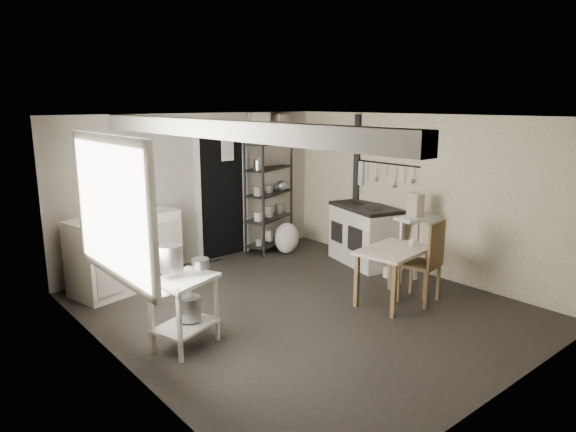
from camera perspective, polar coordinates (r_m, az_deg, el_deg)
floor at (r=6.38m, az=1.76°, el=-10.15°), size 5.00×5.00×0.00m
ceiling at (r=5.89m, az=1.91°, el=10.98°), size 5.00×5.00×0.00m
wall_back at (r=8.03m, az=-10.15°, el=2.96°), size 4.50×0.02×2.30m
wall_front at (r=4.55m, az=23.41°, el=-5.25°), size 4.50×0.02×2.30m
wall_left at (r=4.87m, az=-18.36°, el=-3.70°), size 0.02×5.00×2.30m
wall_right at (r=7.69m, az=14.45°, el=2.33°), size 0.02×5.00×2.30m
window at (r=4.98m, az=-19.18°, el=0.74°), size 0.12×1.76×1.28m
doorway at (r=8.26m, az=-7.31°, el=2.26°), size 0.96×0.10×2.08m
ceiling_beam at (r=5.17m, az=-8.20°, el=9.54°), size 0.18×5.00×0.18m
wallpaper_panel at (r=7.68m, az=14.41°, el=2.32°), size 0.01×5.00×2.30m
utensil_rail at (r=7.94m, az=10.83°, el=5.74°), size 0.06×1.20×0.44m
prep_table at (r=5.38m, az=-11.38°, el=-10.20°), size 0.76×0.65×0.74m
stockpot at (r=5.25m, az=-12.98°, el=-4.60°), size 0.33×0.33×0.27m
saucepan at (r=5.33m, az=-9.69°, el=-5.22°), size 0.23×0.23×0.10m
bucket at (r=5.46m, az=-10.82°, el=-10.03°), size 0.24×0.24×0.25m
base_cabinets at (r=7.24m, az=-17.56°, el=-4.10°), size 1.63×0.98×1.00m
mixing_bowl at (r=7.07m, az=-16.62°, el=-0.27°), size 0.35×0.35×0.07m
counter_cup at (r=6.88m, az=-19.84°, el=-0.74°), size 0.16×0.16×0.10m
shelf_rack at (r=8.60m, az=-2.13°, el=2.42°), size 1.06×0.73×2.09m
shelf_jar at (r=8.34m, az=-3.32°, el=5.00°), size 0.10×0.10×0.19m
storage_box_a at (r=8.35m, az=-3.22°, el=9.43°), size 0.37×0.35×0.21m
storage_box_b at (r=8.62m, az=-1.01°, el=9.41°), size 0.31×0.30×0.17m
stove at (r=8.03m, az=8.53°, el=-2.17°), size 0.90×1.28×0.91m
stovepipe at (r=8.35m, az=7.68°, el=6.45°), size 0.14×0.14×1.55m
side_ledge at (r=7.40m, az=13.96°, el=-3.77°), size 0.64×0.41×0.92m
oats_box at (r=7.24m, az=13.94°, el=0.61°), size 0.18×0.24×0.33m
work_table at (r=6.52m, az=11.53°, el=-6.32°), size 1.00×0.77×0.70m
table_cup at (r=6.54m, az=13.56°, el=-2.47°), size 0.12×0.12×0.09m
chair at (r=6.62m, az=14.39°, el=-5.22°), size 0.51×0.53×1.05m
flour_sack at (r=8.52m, az=-0.13°, el=-2.57°), size 0.51×0.47×0.51m
floor_crock at (r=7.55m, az=10.95°, el=-6.11°), size 0.15×0.15×0.15m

